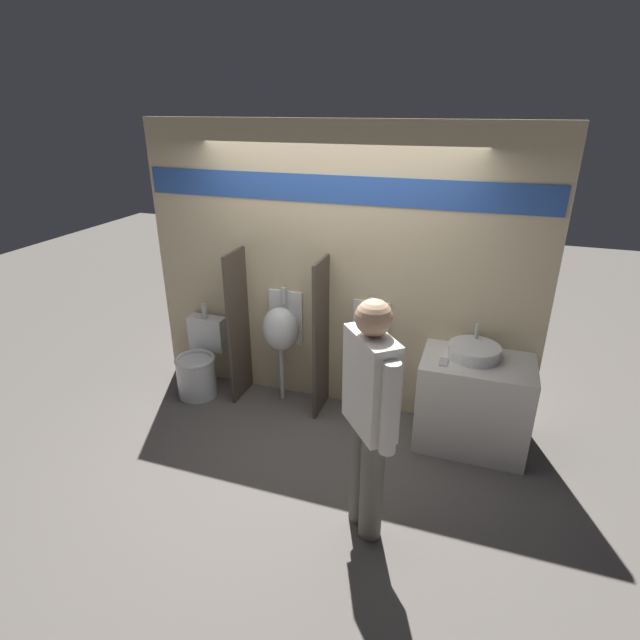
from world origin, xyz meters
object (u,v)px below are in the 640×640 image
object	(u,v)px
urinal_near_counter	(281,329)
person_in_vest	(369,412)
toilet	(199,365)
urinal_far	(367,341)
sink_basin	(474,351)
cell_phone	(444,362)

from	to	relation	value
urinal_near_counter	person_in_vest	xyz separation A→B (m)	(1.22, -1.40, 0.18)
toilet	urinal_far	bearing A→B (deg)	5.36
urinal_far	toilet	size ratio (longest dim) A/B	1.29
sink_basin	urinal_far	world-z (taller)	urinal_far
urinal_near_counter	urinal_far	distance (m)	0.87
sink_basin	person_in_vest	bearing A→B (deg)	-114.70
cell_phone	person_in_vest	bearing A→B (deg)	-108.31
urinal_far	sink_basin	bearing A→B (deg)	-5.88
toilet	person_in_vest	size ratio (longest dim) A/B	0.52
cell_phone	urinal_far	size ratio (longest dim) A/B	0.12
sink_basin	urinal_far	xyz separation A→B (m)	(-0.95, 0.10, -0.10)
sink_basin	person_in_vest	world-z (taller)	person_in_vest
sink_basin	person_in_vest	xyz separation A→B (m)	(-0.60, -1.30, 0.08)
urinal_near_counter	toilet	bearing A→B (deg)	-169.37
cell_phone	urinal_near_counter	world-z (taller)	urinal_near_counter
sink_basin	cell_phone	size ratio (longest dim) A/B	3.10
cell_phone	urinal_near_counter	bearing A→B (deg)	169.89
sink_basin	toilet	bearing A→B (deg)	-178.61
cell_phone	person_in_vest	world-z (taller)	person_in_vest
urinal_near_counter	urinal_far	world-z (taller)	same
urinal_far	toilet	world-z (taller)	urinal_far
urinal_far	toilet	bearing A→B (deg)	-174.64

